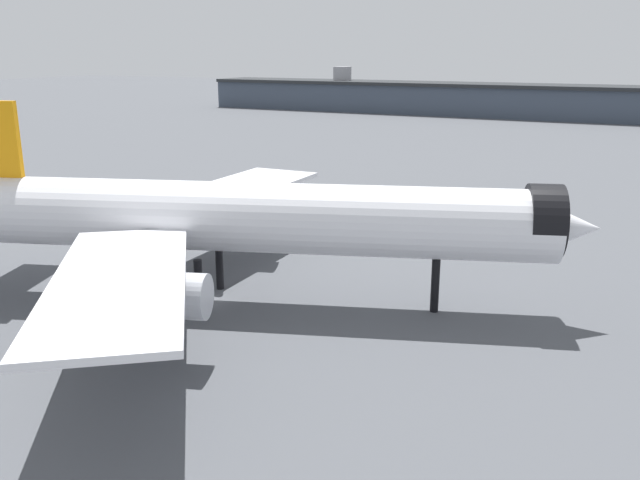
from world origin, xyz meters
TOP-DOWN VIEW (x-y plane):
  - ground at (0.00, 0.00)m, footprint 900.00×900.00m
  - airliner_near_gate at (3.08, 1.39)m, footprint 62.91×55.92m
  - terminal_building at (-11.09, 199.39)m, footprint 234.08×25.30m
  - baggage_tug_wing at (-12.84, 36.01)m, footprint 2.76×3.55m

SIDE VIEW (x-z plane):
  - ground at x=0.00m, z-range 0.00..0.00m
  - baggage_tug_wing at x=-12.84m, z-range 0.05..1.90m
  - terminal_building at x=-11.09m, z-range -2.56..14.32m
  - airliner_near_gate at x=3.08m, z-range -1.10..17.39m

